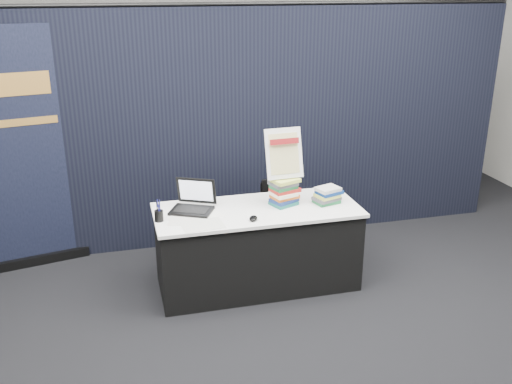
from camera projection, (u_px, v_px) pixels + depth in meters
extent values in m
plane|color=black|center=(274.00, 315.00, 4.76)|extent=(8.00, 8.00, 0.00)
cube|color=#BAB7AF|center=(194.00, 49.00, 7.78)|extent=(8.00, 0.02, 3.50)
cube|color=black|center=(231.00, 130.00, 5.80)|extent=(6.00, 0.08, 2.40)
cube|color=black|center=(257.00, 249.00, 5.14)|extent=(1.76, 0.71, 0.72)
cube|color=silver|center=(257.00, 210.00, 5.01)|extent=(1.80, 0.75, 0.03)
cube|color=black|center=(192.00, 211.00, 4.92)|extent=(0.42, 0.38, 0.02)
cube|color=black|center=(189.00, 192.00, 4.99)|extent=(0.34, 0.21, 0.24)
cube|color=white|center=(189.00, 192.00, 4.98)|extent=(0.29, 0.17, 0.19)
ellipsoid|color=black|center=(253.00, 218.00, 4.75)|extent=(0.10, 0.13, 0.03)
cube|color=silver|center=(188.00, 220.00, 4.75)|extent=(0.36, 0.30, 0.00)
cube|color=silver|center=(203.00, 225.00, 4.66)|extent=(0.36, 0.27, 0.00)
cube|color=white|center=(206.00, 215.00, 4.85)|extent=(0.32, 0.26, 0.00)
cylinder|color=black|center=(159.00, 216.00, 4.72)|extent=(0.09, 0.09, 0.09)
cube|color=#185D54|center=(284.00, 203.00, 5.09)|extent=(0.27, 0.24, 0.03)
cube|color=navy|center=(284.00, 199.00, 5.08)|extent=(0.27, 0.24, 0.03)
cube|color=#D25F1D|center=(284.00, 196.00, 5.07)|extent=(0.27, 0.24, 0.03)
cube|color=#FFF7D0|center=(284.00, 193.00, 5.06)|extent=(0.27, 0.24, 0.03)
cube|color=#A4201A|center=(284.00, 190.00, 5.05)|extent=(0.27, 0.24, 0.03)
cube|color=#1A6434|center=(284.00, 187.00, 5.04)|extent=(0.27, 0.24, 0.03)
cube|color=#494A4E|center=(284.00, 183.00, 5.03)|extent=(0.27, 0.24, 0.03)
cube|color=#C8D354|center=(285.00, 180.00, 5.02)|extent=(0.27, 0.24, 0.03)
cube|color=#1A6434|center=(327.00, 201.00, 5.12)|extent=(0.25, 0.21, 0.03)
cube|color=#494A4E|center=(328.00, 198.00, 5.11)|extent=(0.25, 0.21, 0.03)
cube|color=#C8D354|center=(328.00, 195.00, 5.10)|extent=(0.25, 0.21, 0.03)
cube|color=navy|center=(328.00, 192.00, 5.09)|extent=(0.25, 0.21, 0.03)
cube|color=beige|center=(328.00, 189.00, 5.08)|extent=(0.25, 0.21, 0.03)
cube|color=black|center=(285.00, 177.00, 4.99)|extent=(0.22, 0.03, 0.02)
cylinder|color=black|center=(273.00, 161.00, 5.00)|extent=(0.02, 0.11, 0.32)
cylinder|color=black|center=(292.00, 160.00, 5.04)|extent=(0.02, 0.11, 0.32)
cube|color=white|center=(284.00, 153.00, 4.96)|extent=(0.34, 0.15, 0.43)
cube|color=#D1C582|center=(284.00, 154.00, 4.95)|extent=(0.27, 0.11, 0.34)
cube|color=maroon|center=(285.00, 141.00, 4.91)|extent=(0.27, 0.03, 0.05)
cube|color=black|center=(39.00, 259.00, 5.62)|extent=(0.97, 0.30, 0.09)
cube|color=black|center=(23.00, 152.00, 5.26)|extent=(0.90, 0.22, 2.28)
cube|color=gold|center=(13.00, 85.00, 5.02)|extent=(0.62, 0.13, 0.21)
cube|color=gold|center=(18.00, 122.00, 5.14)|extent=(0.67, 0.14, 0.07)
cylinder|color=black|center=(271.00, 249.00, 5.50)|extent=(0.02, 0.02, 0.38)
cylinder|color=black|center=(304.00, 246.00, 5.58)|extent=(0.02, 0.02, 0.38)
cylinder|color=black|center=(261.00, 235.00, 5.81)|extent=(0.02, 0.02, 0.38)
cylinder|color=black|center=(293.00, 232.00, 5.89)|extent=(0.02, 0.02, 0.38)
cube|color=black|center=(283.00, 221.00, 5.62)|extent=(0.39, 0.39, 0.03)
cube|color=black|center=(278.00, 185.00, 5.66)|extent=(0.34, 0.06, 0.14)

